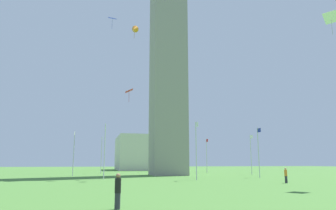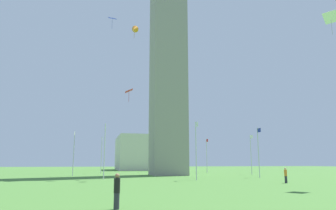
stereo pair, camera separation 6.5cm
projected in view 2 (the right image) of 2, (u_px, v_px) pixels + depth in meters
ground_plane at (168, 175)px, 58.00m from camera, size 260.00×260.00×0.00m
obelisk_monument at (168, 28)px, 63.30m from camera, size 6.42×6.42×58.38m
flagpole_n at (196, 148)px, 42.35m from camera, size 1.12×0.14×7.87m
flagpole_ne at (259, 150)px, 49.80m from camera, size 1.12×0.14×7.87m
flagpole_e at (251, 152)px, 62.48m from camera, size 1.12×0.14×7.87m
flagpole_se at (207, 154)px, 72.95m from camera, size 1.12×0.14×7.87m
flagpole_s at (152, 154)px, 75.10m from camera, size 1.12×0.14×7.87m
flagpole_sw at (101, 153)px, 67.65m from camera, size 1.12×0.14×7.87m
flagpole_w at (74, 151)px, 54.97m from camera, size 1.12×0.14×7.87m
flagpole_nw at (105, 148)px, 44.50m from camera, size 1.12×0.14×7.87m
person_black_shirt at (117, 191)px, 15.83m from camera, size 0.32×0.32×1.78m
person_orange_shirt at (286, 175)px, 35.83m from camera, size 0.32×0.32×1.74m
kite_orange_delta at (134, 29)px, 50.59m from camera, size 1.72×1.57×2.27m
kite_white_diamond at (331, 18)px, 32.87m from camera, size 1.77×1.68×2.40m
kite_red_diamond at (129, 91)px, 43.52m from camera, size 1.17×1.08×1.82m
kite_blue_diamond at (112, 19)px, 59.10m from camera, size 1.55×1.71×2.50m
distant_building at (143, 153)px, 101.18m from camera, size 24.01×16.63×10.57m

